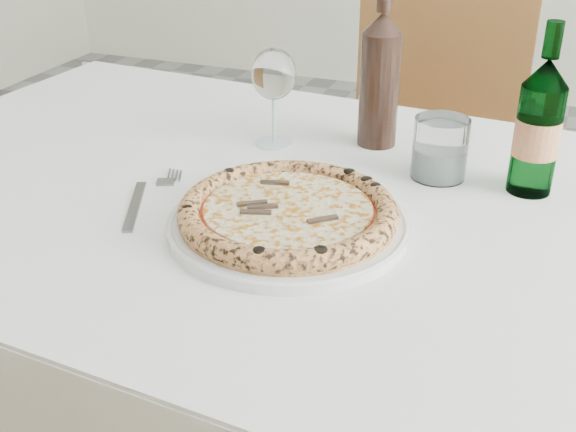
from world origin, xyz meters
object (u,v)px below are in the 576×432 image
(pizza, at_px, (288,212))
(wine_glass, at_px, (274,77))
(tumbler, at_px, (440,152))
(beer_bottle, at_px, (538,127))
(dining_table, at_px, (312,250))
(chair_far, at_px, (427,144))
(wine_bottle, at_px, (380,78))
(plate, at_px, (288,224))

(pizza, height_order, wine_glass, wine_glass)
(tumbler, distance_m, beer_bottle, 0.14)
(tumbler, bearing_deg, beer_bottle, -0.82)
(dining_table, bearing_deg, chair_far, 89.04)
(wine_bottle, bearing_deg, tumbler, -38.60)
(pizza, distance_m, tumbler, 0.28)
(pizza, xyz_separation_m, beer_bottle, (0.28, 0.24, 0.07))
(pizza, bearing_deg, dining_table, 90.00)
(plate, bearing_deg, dining_table, 90.00)
(wine_glass, bearing_deg, dining_table, -52.77)
(wine_glass, height_order, tumbler, wine_glass)
(pizza, relative_size, wine_glass, 1.76)
(chair_far, height_order, plate, chair_far)
(dining_table, height_order, wine_bottle, wine_bottle)
(wine_glass, distance_m, beer_bottle, 0.41)
(plate, bearing_deg, wine_bottle, 85.22)
(wine_glass, distance_m, tumbler, 0.29)
(beer_bottle, bearing_deg, tumbler, 179.18)
(beer_bottle, bearing_deg, wine_glass, 175.29)
(dining_table, xyz_separation_m, chair_far, (0.01, 0.83, -0.14))
(plate, distance_m, wine_bottle, 0.35)
(plate, bearing_deg, chair_far, 89.15)
(dining_table, distance_m, tumbler, 0.24)
(chair_far, bearing_deg, plate, -90.85)
(chair_far, distance_m, tumbler, 0.75)
(chair_far, bearing_deg, wine_glass, -102.39)
(dining_table, xyz_separation_m, wine_bottle, (0.03, 0.24, 0.20))
(chair_far, xyz_separation_m, tumbler, (0.14, -0.69, 0.26))
(dining_table, distance_m, chair_far, 0.84)
(plate, relative_size, wine_bottle, 1.19)
(chair_far, xyz_separation_m, wine_bottle, (0.01, -0.59, 0.34))
(pizza, bearing_deg, wine_glass, 115.63)
(beer_bottle, bearing_deg, dining_table, -154.09)
(tumbler, bearing_deg, wine_glass, 173.47)
(chair_far, relative_size, pizza, 3.25)
(plate, height_order, beer_bottle, beer_bottle)
(beer_bottle, bearing_deg, wine_bottle, 158.69)
(plate, height_order, pizza, pizza)
(pizza, relative_size, tumbler, 3.11)
(plate, distance_m, beer_bottle, 0.38)
(dining_table, distance_m, pizza, 0.15)
(chair_far, relative_size, wine_bottle, 3.51)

